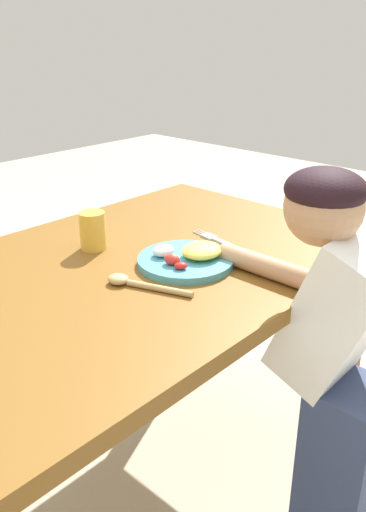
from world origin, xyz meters
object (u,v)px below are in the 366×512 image
Objects in this scene: fork at (219,241)px; person at (335,372)px; spoon at (135,283)px; drinking_cup at (93,231)px; plate at (188,258)px.

fork is 0.20× the size of person.
fork is at bearing 77.14° from person.
fork is 0.97× the size of spoon.
fork is 0.34m from drinking_cup.
spoon is 0.20× the size of person.
plate is 0.17m from fork.
drinking_cup is at bearing 104.69° from person.
plate is at bearing -111.75° from spoon.
person is (0.16, -0.62, -0.22)m from drinking_cup.
person is (0.07, -0.37, -0.19)m from plate.
drinking_cup is 0.10× the size of person.
drinking_cup reaches higher than plate.
spoon reaches higher than fork.
fork is at bearing -39.39° from drinking_cup.
spoon is 0.48m from person.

